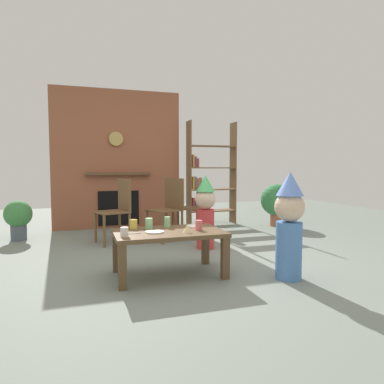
# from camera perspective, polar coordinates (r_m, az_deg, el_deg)

# --- Properties ---
(ground_plane) EXTENTS (12.00, 12.00, 0.00)m
(ground_plane) POSITION_cam_1_polar(r_m,az_deg,el_deg) (3.91, -0.30, -11.62)
(ground_plane) COLOR gray
(brick_fireplace_feature) EXTENTS (2.20, 0.28, 2.40)m
(brick_fireplace_feature) POSITION_cam_1_polar(r_m,az_deg,el_deg) (6.22, -12.25, 5.23)
(brick_fireplace_feature) COLOR #935138
(brick_fireplace_feature) RESTS_ON ground_plane
(bookshelf) EXTENTS (0.90, 0.28, 1.90)m
(bookshelf) POSITION_cam_1_polar(r_m,az_deg,el_deg) (6.40, 2.66, 2.43)
(bookshelf) COLOR brown
(bookshelf) RESTS_ON ground_plane
(coffee_table) EXTENTS (1.05, 0.64, 0.44)m
(coffee_table) POSITION_cam_1_polar(r_m,az_deg,el_deg) (3.40, -3.87, -7.60)
(coffee_table) COLOR brown
(coffee_table) RESTS_ON ground_plane
(paper_cup_near_left) EXTENTS (0.06, 0.06, 0.11)m
(paper_cup_near_left) POSITION_cam_1_polar(r_m,az_deg,el_deg) (3.58, -4.10, -4.99)
(paper_cup_near_left) COLOR #8CD18C
(paper_cup_near_left) RESTS_ON coffee_table
(paper_cup_near_right) EXTENTS (0.07, 0.07, 0.09)m
(paper_cup_near_right) POSITION_cam_1_polar(r_m,az_deg,el_deg) (3.15, -11.14, -6.52)
(paper_cup_near_right) COLOR silver
(paper_cup_near_right) RESTS_ON coffee_table
(paper_cup_center) EXTENTS (0.08, 0.08, 0.09)m
(paper_cup_center) POSITION_cam_1_polar(r_m,az_deg,el_deg) (3.55, -9.68, -5.26)
(paper_cup_center) COLOR #F2CC4C
(paper_cup_center) RESTS_ON coffee_table
(paper_cup_far_left) EXTENTS (0.07, 0.07, 0.11)m
(paper_cup_far_left) POSITION_cam_1_polar(r_m,az_deg,el_deg) (3.51, -7.14, -5.19)
(paper_cup_far_left) COLOR #8CD18C
(paper_cup_far_left) RESTS_ON coffee_table
(paper_cup_far_right) EXTENTS (0.07, 0.07, 0.10)m
(paper_cup_far_right) POSITION_cam_1_polar(r_m,az_deg,el_deg) (3.43, 1.14, -5.51)
(paper_cup_far_right) COLOR #E5666B
(paper_cup_far_right) RESTS_ON coffee_table
(paper_plate_front) EXTENTS (0.17, 0.17, 0.01)m
(paper_plate_front) POSITION_cam_1_polar(r_m,az_deg,el_deg) (3.62, 0.39, -5.65)
(paper_plate_front) COLOR white
(paper_plate_front) RESTS_ON coffee_table
(paper_plate_rear) EXTENTS (0.18, 0.18, 0.01)m
(paper_plate_rear) POSITION_cam_1_polar(r_m,az_deg,el_deg) (3.32, -6.23, -6.58)
(paper_plate_rear) COLOR white
(paper_plate_rear) RESTS_ON coffee_table
(birthday_cake_slice) EXTENTS (0.10, 0.10, 0.08)m
(birthday_cake_slice) POSITION_cam_1_polar(r_m,az_deg,el_deg) (3.29, -0.73, -6.08)
(birthday_cake_slice) COLOR #EAC68C
(birthday_cake_slice) RESTS_ON coffee_table
(table_fork) EXTENTS (0.15, 0.02, 0.01)m
(table_fork) POSITION_cam_1_polar(r_m,az_deg,el_deg) (3.28, -9.83, -6.81)
(table_fork) COLOR silver
(table_fork) RESTS_ON coffee_table
(child_with_cone_hat) EXTENTS (0.28, 0.28, 1.02)m
(child_with_cone_hat) POSITION_cam_1_polar(r_m,az_deg,el_deg) (3.38, 15.81, -4.90)
(child_with_cone_hat) COLOR #4C7FC6
(child_with_cone_hat) RESTS_ON ground_plane
(child_in_pink) EXTENTS (0.27, 0.27, 0.96)m
(child_in_pink) POSITION_cam_1_polar(r_m,az_deg,el_deg) (4.48, 2.24, -2.98)
(child_in_pink) COLOR #D13838
(child_in_pink) RESTS_ON ground_plane
(dining_chair_left) EXTENTS (0.50, 0.50, 0.90)m
(dining_chair_left) POSITION_cam_1_polar(r_m,az_deg,el_deg) (4.94, -12.10, -2.37)
(dining_chair_left) COLOR brown
(dining_chair_left) RESTS_ON ground_plane
(dining_chair_middle) EXTENTS (0.53, 0.53, 0.90)m
(dining_chair_middle) POSITION_cam_1_polar(r_m,az_deg,el_deg) (5.05, -3.77, -2.14)
(dining_chair_middle) COLOR brown
(dining_chair_middle) RESTS_ON ground_plane
(dining_chair_right) EXTENTS (0.54, 0.54, 0.90)m
(dining_chair_right) POSITION_cam_1_polar(r_m,az_deg,el_deg) (5.23, 0.21, -1.92)
(dining_chair_right) COLOR brown
(dining_chair_right) RESTS_ON ground_plane
(potted_plant_tall) EXTENTS (0.57, 0.57, 0.76)m
(potted_plant_tall) POSITION_cam_1_polar(r_m,az_deg,el_deg) (6.40, 13.84, -1.47)
(potted_plant_tall) COLOR #9E5B42
(potted_plant_tall) RESTS_ON ground_plane
(potted_plant_short) EXTENTS (0.39, 0.39, 0.58)m
(potted_plant_short) POSITION_cam_1_polar(r_m,az_deg,el_deg) (5.61, -26.84, -3.68)
(potted_plant_short) COLOR #4C5660
(potted_plant_short) RESTS_ON ground_plane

